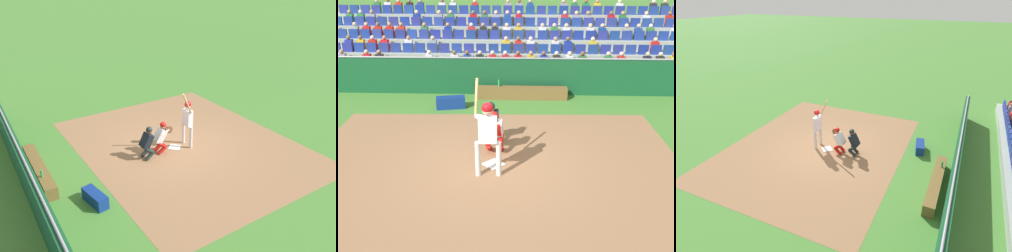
% 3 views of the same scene
% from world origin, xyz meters
% --- Properties ---
extents(ground_plane, '(160.00, 160.00, 0.00)m').
position_xyz_m(ground_plane, '(0.00, 0.00, 0.00)').
color(ground_plane, '#427A30').
extents(infield_dirt_patch, '(9.93, 8.06, 0.01)m').
position_xyz_m(infield_dirt_patch, '(0.00, 0.50, 0.00)').
color(infield_dirt_patch, '#8E6646').
rests_on(infield_dirt_patch, ground_plane).
extents(home_plate_marker, '(0.62, 0.62, 0.02)m').
position_xyz_m(home_plate_marker, '(0.00, 0.00, 0.02)').
color(home_plate_marker, white).
rests_on(home_plate_marker, infield_dirt_patch).
extents(batter_at_plate, '(0.63, 0.56, 2.35)m').
position_xyz_m(batter_at_plate, '(0.10, 0.52, 1.19)').
color(batter_at_plate, silver).
rests_on(batter_at_plate, ground_plane).
extents(catcher_crouching, '(0.50, 0.71, 1.26)m').
position_xyz_m(catcher_crouching, '(0.02, -0.62, 0.71)').
color(catcher_crouching, '#B81410').
rests_on(catcher_crouching, ground_plane).
extents(home_plate_umpire, '(0.47, 0.48, 1.28)m').
position_xyz_m(home_plate_umpire, '(0.15, -1.29, 0.69)').
color(home_plate_umpire, black).
rests_on(home_plate_umpire, ground_plane).
extents(dugout_wall, '(13.49, 0.24, 1.43)m').
position_xyz_m(dugout_wall, '(0.00, -5.60, 0.69)').
color(dugout_wall, '#134B28').
rests_on(dugout_wall, ground_plane).
extents(dugout_bench, '(3.37, 0.40, 0.44)m').
position_xyz_m(dugout_bench, '(-0.71, -5.05, 0.22)').
color(dugout_bench, brown).
rests_on(dugout_bench, ground_plane).
extents(water_bottle_on_bench, '(0.07, 0.07, 0.25)m').
position_xyz_m(water_bottle_on_bench, '(0.14, -5.12, 0.57)').
color(water_bottle_on_bench, green).
rests_on(water_bottle_on_bench, dugout_bench).
extents(equipment_duffel_bag, '(1.04, 0.54, 0.41)m').
position_xyz_m(equipment_duffel_bag, '(1.76, -3.98, 0.20)').
color(equipment_duffel_bag, navy).
rests_on(equipment_duffel_bag, ground_plane).
extents(bleacher_stand, '(17.79, 4.53, 2.94)m').
position_xyz_m(bleacher_stand, '(-0.01, -10.16, 0.86)').
color(bleacher_stand, '#99A493').
rests_on(bleacher_stand, ground_plane).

